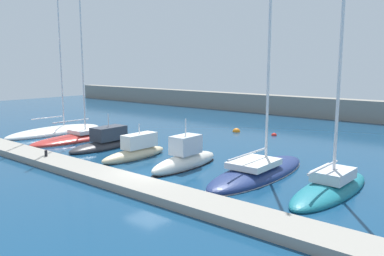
% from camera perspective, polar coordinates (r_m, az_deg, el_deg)
% --- Properties ---
extents(ground_plane, '(120.00, 120.00, 0.00)m').
position_cam_1_polar(ground_plane, '(24.68, -6.10, -7.30)').
color(ground_plane, navy).
extents(dock_pier, '(45.01, 2.24, 0.46)m').
position_cam_1_polar(dock_pier, '(23.42, -9.44, -7.69)').
color(dock_pier, gray).
rests_on(dock_pier, ground_plane).
extents(breakwater_seawall, '(108.00, 2.07, 2.62)m').
position_cam_1_polar(breakwater_seawall, '(53.64, 21.29, 2.46)').
color(breakwater_seawall, gray).
rests_on(breakwater_seawall, ground_plane).
extents(sailboat_white_nearest, '(3.26, 10.41, 22.48)m').
position_cam_1_polar(sailboat_white_nearest, '(42.78, -18.96, -0.42)').
color(sailboat_white_nearest, white).
rests_on(sailboat_white_nearest, ground_plane).
extents(sailboat_red_second, '(3.39, 10.42, 21.59)m').
position_cam_1_polar(sailboat_red_second, '(38.62, -15.47, -1.21)').
color(sailboat_red_second, '#B72D28').
rests_on(sailboat_red_second, ground_plane).
extents(motorboat_charcoal_third, '(2.39, 6.59, 3.15)m').
position_cam_1_polar(motorboat_charcoal_third, '(34.24, -12.40, -2.00)').
color(motorboat_charcoal_third, '#2D2D33').
rests_on(motorboat_charcoal_third, ground_plane).
extents(motorboat_sand_fourth, '(1.57, 6.05, 2.78)m').
position_cam_1_polar(motorboat_sand_fourth, '(30.20, -8.00, -3.20)').
color(motorboat_sand_fourth, beige).
rests_on(motorboat_sand_fourth, ground_plane).
extents(motorboat_ivory_fifth, '(1.78, 6.50, 3.66)m').
position_cam_1_polar(motorboat_ivory_fifth, '(27.13, -0.96, -4.48)').
color(motorboat_ivory_fifth, silver).
rests_on(motorboat_ivory_fifth, ground_plane).
extents(sailboat_navy_sixth, '(3.32, 10.52, 16.29)m').
position_cam_1_polar(sailboat_navy_sixth, '(25.61, 9.46, -6.08)').
color(sailboat_navy_sixth, navy).
rests_on(sailboat_navy_sixth, ground_plane).
extents(sailboat_teal_seventh, '(2.53, 8.54, 13.18)m').
position_cam_1_polar(sailboat_teal_seventh, '(23.36, 19.23, -7.97)').
color(sailboat_teal_seventh, '#19707F').
rests_on(sailboat_teal_seventh, ground_plane).
extents(mooring_buoy_red, '(0.53, 0.53, 0.53)m').
position_cam_1_polar(mooring_buoy_red, '(40.05, 11.66, -1.06)').
color(mooring_buoy_red, red).
rests_on(mooring_buoy_red, ground_plane).
extents(mooring_buoy_orange, '(0.79, 0.79, 0.79)m').
position_cam_1_polar(mooring_buoy_orange, '(41.61, 6.36, -0.55)').
color(mooring_buoy_orange, orange).
rests_on(mooring_buoy_orange, ground_plane).
extents(dock_bollard, '(0.20, 0.20, 0.44)m').
position_cam_1_polar(dock_bollard, '(30.22, -20.17, -3.42)').
color(dock_bollard, black).
rests_on(dock_bollard, dock_pier).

